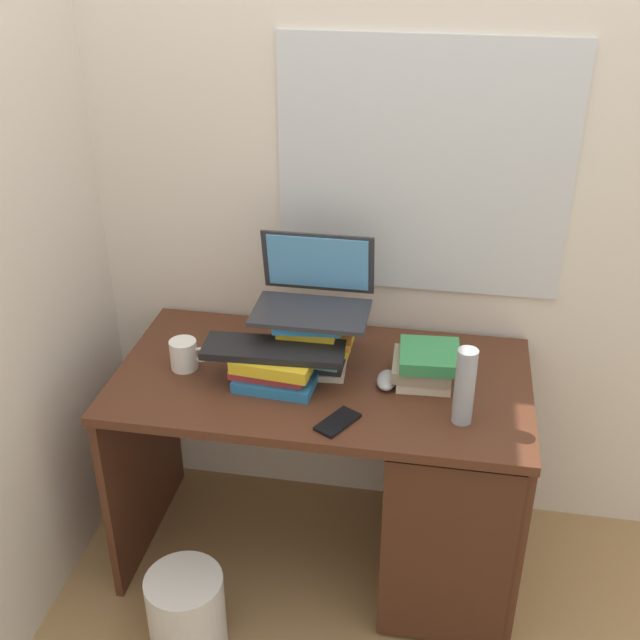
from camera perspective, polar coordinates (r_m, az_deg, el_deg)
ground_plane at (r=2.90m, az=0.12°, el=-16.33°), size 6.00×6.00×0.00m
wall_back at (r=2.53m, az=1.72°, el=11.50°), size 6.00×0.06×2.60m
wall_left at (r=2.46m, az=-19.91°, el=9.27°), size 0.05×6.00×2.60m
desk at (r=2.59m, az=7.04°, el=-11.17°), size 1.26×0.67×0.73m
book_stack_tall at (r=2.43m, az=-0.72°, el=-1.59°), size 0.26×0.22×0.18m
book_stack_keyboard_riser at (r=2.38m, az=-3.25°, el=-3.52°), size 0.26×0.20×0.10m
book_stack_side at (r=2.39m, az=7.57°, el=-3.21°), size 0.20×0.19×0.11m
laptop at (r=2.41m, az=-0.45°, el=2.06°), size 0.35×0.26×0.22m
keyboard at (r=2.35m, az=-3.34°, el=-2.15°), size 0.43×0.16×0.02m
computer_mouse at (r=2.39m, az=4.82°, el=-4.31°), size 0.06×0.10×0.04m
mug at (r=2.48m, az=-9.71°, el=-2.46°), size 0.12×0.08×0.09m
water_bottle at (r=2.21m, az=10.33°, el=-4.71°), size 0.06×0.06×0.23m
cell_phone at (r=2.23m, az=1.27°, el=-7.33°), size 0.12×0.15×0.01m
wastebasket at (r=2.57m, az=-9.54°, el=-20.00°), size 0.23×0.23×0.27m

